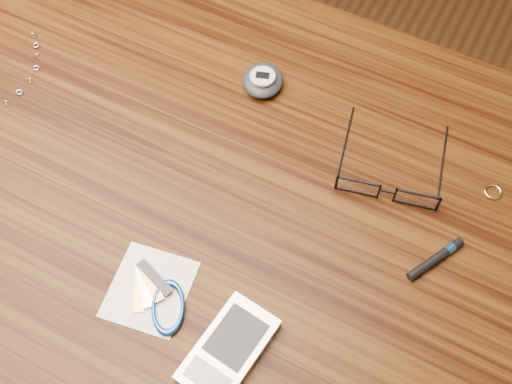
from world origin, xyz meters
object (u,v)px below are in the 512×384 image
eyeglasses (388,188)px  notepad_keys (159,298)px  desk (220,226)px  pda_phone (228,350)px  pedometer (263,80)px

eyeglasses → notepad_keys: 0.30m
desk → pda_phone: 0.23m
desk → pda_phone: pda_phone is taller
desk → pedometer: bearing=97.6°
pda_phone → pedometer: (-0.14, 0.34, 0.00)m
notepad_keys → pda_phone: bearing=-10.0°
pda_phone → eyeglasses: bearing=73.8°
pda_phone → notepad_keys: size_ratio=1.02×
desk → notepad_keys: bearing=-84.3°
desk → pedometer: 0.21m
pda_phone → pedometer: size_ratio=1.56×
eyeglasses → pedometer: (-0.21, 0.08, -0.00)m
pda_phone → notepad_keys: pda_phone is taller
pedometer → notepad_keys: 0.33m
notepad_keys → desk: bearing=95.7°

